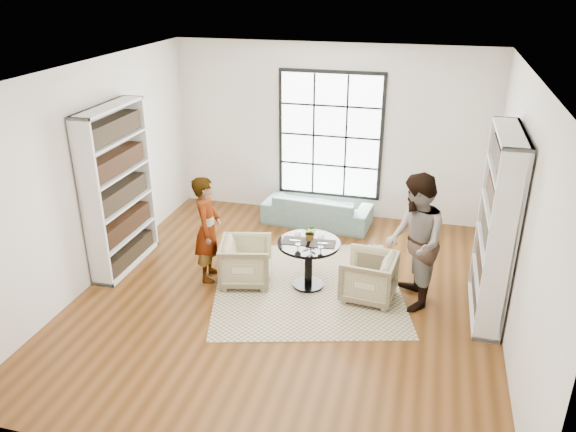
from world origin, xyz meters
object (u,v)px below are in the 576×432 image
(person_right, at_px, (415,242))
(armchair_left, at_px, (246,262))
(person_left, at_px, (208,229))
(pedestal_table, at_px, (309,254))
(wine_glass_right, at_px, (321,238))
(flower_centerpiece, at_px, (311,232))
(armchair_right, at_px, (369,277))
(sofa, at_px, (317,209))
(wine_glass_left, at_px, (298,235))

(person_right, bearing_deg, armchair_left, -102.43)
(person_left, distance_m, person_right, 2.82)
(pedestal_table, xyz_separation_m, wine_glass_right, (0.19, -0.12, 0.33))
(flower_centerpiece, bearing_deg, person_right, -6.71)
(armchair_right, bearing_deg, person_left, -83.72)
(sofa, distance_m, person_left, 2.52)
(wine_glass_right, bearing_deg, armchair_left, 179.73)
(pedestal_table, distance_m, armchair_left, 0.90)
(person_right, distance_m, wine_glass_left, 1.52)
(armchair_left, bearing_deg, person_right, -102.70)
(sofa, relative_size, person_left, 1.20)
(armchair_left, relative_size, wine_glass_right, 3.59)
(person_right, bearing_deg, sofa, -154.91)
(sofa, relative_size, wine_glass_left, 9.30)
(person_left, bearing_deg, armchair_right, -98.65)
(person_right, bearing_deg, flower_centerpiece, -109.60)
(pedestal_table, height_order, wine_glass_left, wine_glass_left)
(person_left, relative_size, person_right, 0.85)
(pedestal_table, height_order, armchair_right, pedestal_table)
(person_left, bearing_deg, pedestal_table, -94.68)
(sofa, distance_m, person_right, 2.85)
(wine_glass_left, bearing_deg, sofa, 94.96)
(sofa, distance_m, flower_centerpiece, 2.12)
(wine_glass_right, bearing_deg, armchair_right, 2.03)
(sofa, bearing_deg, armchair_right, 122.97)
(wine_glass_left, relative_size, wine_glass_right, 1.00)
(pedestal_table, height_order, person_left, person_left)
(armchair_left, xyz_separation_m, person_left, (-0.55, -0.00, 0.44))
(pedestal_table, xyz_separation_m, flower_centerpiece, (0.01, 0.07, 0.30))
(armchair_left, distance_m, flower_centerpiece, 1.01)
(sofa, bearing_deg, wine_glass_right, 107.93)
(sofa, xyz_separation_m, armchair_right, (1.16, -2.19, 0.05))
(armchair_left, distance_m, person_right, 2.34)
(pedestal_table, xyz_separation_m, armchair_right, (0.84, -0.09, -0.18))
(pedestal_table, height_order, armchair_left, pedestal_table)
(armchair_right, xyz_separation_m, person_right, (0.55, 0.00, 0.58))
(pedestal_table, xyz_separation_m, person_right, (1.39, -0.09, 0.40))
(pedestal_table, distance_m, wine_glass_right, 0.40)
(pedestal_table, height_order, wine_glass_right, wine_glass_right)
(armchair_left, bearing_deg, pedestal_table, -95.94)
(wine_glass_left, bearing_deg, person_left, 179.89)
(armchair_left, bearing_deg, armchair_right, -102.55)
(wine_glass_right, bearing_deg, flower_centerpiece, 134.34)
(pedestal_table, bearing_deg, flower_centerpiece, 85.48)
(flower_centerpiece, bearing_deg, wine_glass_left, -125.56)
(pedestal_table, relative_size, person_left, 0.56)
(wine_glass_left, distance_m, wine_glass_right, 0.31)
(armchair_right, bearing_deg, person_right, 95.82)
(person_left, bearing_deg, flower_centerpiece, -91.86)
(person_left, bearing_deg, wine_glass_left, -99.23)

